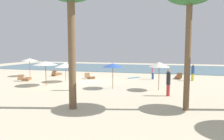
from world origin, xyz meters
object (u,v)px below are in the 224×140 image
object	(u,v)px
umbrella_2	(29,60)
lounger_2	(178,77)
umbrella_4	(113,65)
person_3	(168,82)
person_0	(153,72)
umbrella_1	(46,63)
person_1	(193,73)
person_2	(73,79)
umbrella_3	(65,65)
lounger_0	(26,79)
lounger_3	(91,77)
umbrella_0	(159,65)
surfboard	(134,78)
lounger_1	(56,74)

from	to	relation	value
umbrella_2	lounger_2	size ratio (longest dim) A/B	1.32
umbrella_4	person_3	world-z (taller)	umbrella_4
person_0	umbrella_1	bearing A→B (deg)	-143.18
person_1	person_2	distance (m)	12.93
umbrella_2	umbrella_3	size ratio (longest dim) A/B	1.05
umbrella_1	umbrella_4	bearing A→B (deg)	2.73
lounger_0	person_0	size ratio (longest dim) A/B	1.07
lounger_2	person_0	size ratio (longest dim) A/B	1.02
lounger_3	person_3	distance (m)	11.17
umbrella_3	person_3	size ratio (longest dim) A/B	1.11
umbrella_0	person_3	xyz separation A→B (m)	(0.76, -1.96, -1.12)
lounger_0	person_1	bearing A→B (deg)	14.60
umbrella_0	person_1	world-z (taller)	umbrella_0
person_3	umbrella_3	bearing A→B (deg)	159.33
umbrella_0	surfboard	world-z (taller)	umbrella_0
umbrella_1	person_0	size ratio (longest dim) A/B	1.36
umbrella_2	lounger_0	xyz separation A→B (m)	(1.89, -3.13, -1.91)
umbrella_1	umbrella_0	bearing A→B (deg)	3.37
umbrella_1	lounger_3	distance (m)	6.40
lounger_2	person_1	bearing A→B (deg)	-42.63
umbrella_1	person_1	bearing A→B (deg)	26.95
umbrella_1	person_0	world-z (taller)	umbrella_1
umbrella_1	person_2	world-z (taller)	umbrella_1
umbrella_3	lounger_2	distance (m)	12.71
umbrella_3	surfboard	world-z (taller)	umbrella_3
lounger_0	person_2	world-z (taller)	person_2
umbrella_1	umbrella_4	distance (m)	6.31
umbrella_1	surfboard	bearing A→B (deg)	46.88
lounger_0	person_3	size ratio (longest dim) A/B	0.93
umbrella_4	lounger_1	xyz separation A→B (m)	(-9.33, 6.65, -1.84)
surfboard	lounger_1	bearing A→B (deg)	-177.05
umbrella_3	lounger_0	world-z (taller)	umbrella_3
umbrella_4	person_1	xyz separation A→B (m)	(7.07, 6.50, -1.13)
lounger_2	person_2	distance (m)	12.83
umbrella_3	person_2	world-z (taller)	umbrella_3
lounger_0	person_2	distance (m)	8.24
lounger_1	person_0	bearing A→B (deg)	-0.38
person_3	lounger_2	bearing A→B (deg)	83.49
person_0	surfboard	xyz separation A→B (m)	(-2.18, 0.60, -0.82)
lounger_0	lounger_2	distance (m)	16.94
lounger_3	person_0	world-z (taller)	person_0
umbrella_2	lounger_2	xyz separation A→B (m)	(17.80, 2.68, -1.90)
person_0	lounger_0	bearing A→B (deg)	-160.75
lounger_1	surfboard	bearing A→B (deg)	2.95
umbrella_0	person_0	world-z (taller)	umbrella_0
person_0	person_1	size ratio (longest dim) A/B	0.96
umbrella_1	lounger_0	distance (m)	4.95
umbrella_0	umbrella_1	size ratio (longest dim) A/B	1.03
umbrella_0	lounger_2	world-z (taller)	umbrella_0
umbrella_3	person_1	size ratio (longest dim) A/B	1.23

